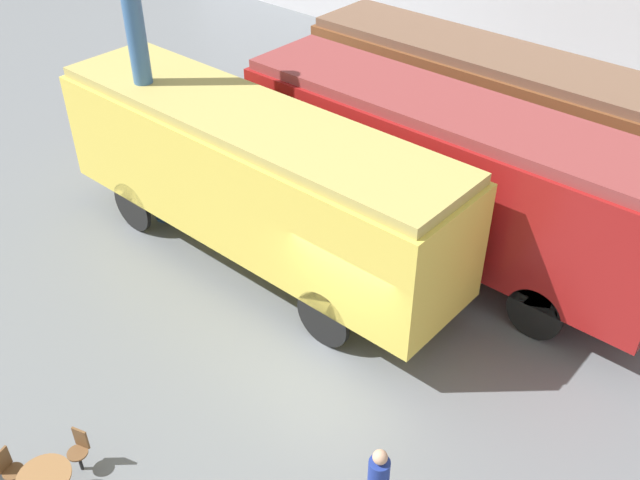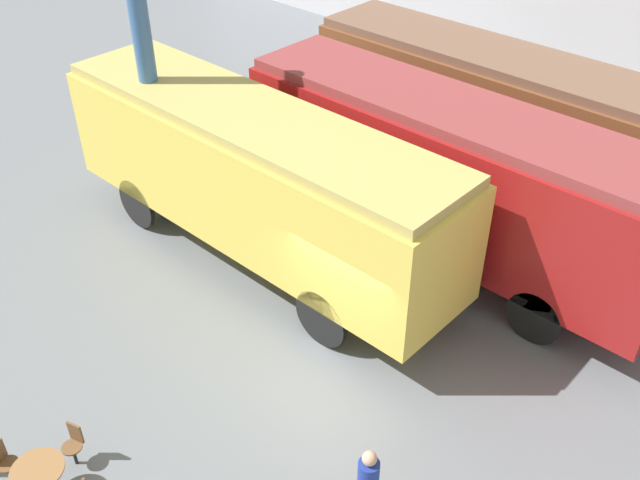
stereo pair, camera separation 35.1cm
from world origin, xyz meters
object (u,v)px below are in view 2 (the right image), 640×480
(streamlined_locomotive, at_px, (477,183))
(passenger_coach_vintage, at_px, (255,173))
(passenger_coach_wooden, at_px, (497,105))
(cafe_table_mid, at_px, (39,475))

(streamlined_locomotive, bearing_deg, passenger_coach_vintage, -143.23)
(passenger_coach_wooden, xyz_separation_m, streamlined_locomotive, (1.97, -4.10, 0.18))
(cafe_table_mid, bearing_deg, passenger_coach_wooden, 91.06)
(passenger_coach_wooden, bearing_deg, streamlined_locomotive, -64.39)
(streamlined_locomotive, height_order, cafe_table_mid, streamlined_locomotive)
(streamlined_locomotive, relative_size, cafe_table_mid, 14.15)
(passenger_coach_vintage, distance_m, cafe_table_mid, 7.67)
(passenger_coach_wooden, xyz_separation_m, passenger_coach_vintage, (-2.03, -7.09, 0.14))
(passenger_coach_wooden, height_order, passenger_coach_vintage, passenger_coach_vintage)
(streamlined_locomotive, bearing_deg, passenger_coach_wooden, 115.61)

